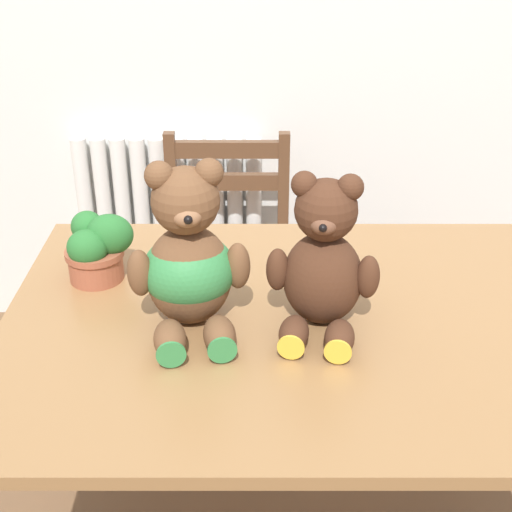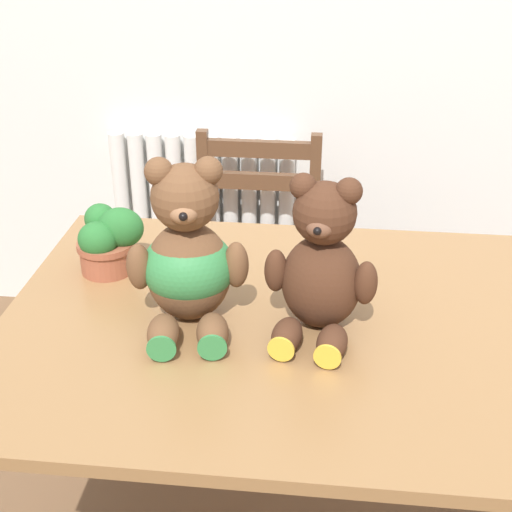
% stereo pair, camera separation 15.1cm
% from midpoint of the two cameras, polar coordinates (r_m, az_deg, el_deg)
% --- Properties ---
extents(radiator, '(0.73, 0.10, 0.80)m').
position_cam_midpoint_polar(radiator, '(2.88, -8.37, 1.05)').
color(radiator, white).
rests_on(radiator, ground_plane).
extents(dining_table, '(1.33, 0.98, 0.78)m').
position_cam_midpoint_polar(dining_table, '(1.68, 0.26, -7.80)').
color(dining_table, olive).
rests_on(dining_table, ground_plane).
extents(wooden_chair_behind, '(0.45, 0.41, 0.86)m').
position_cam_midpoint_polar(wooden_chair_behind, '(2.59, -4.10, 0.02)').
color(wooden_chair_behind, brown).
rests_on(wooden_chair_behind, ground_plane).
extents(teddy_bear_left, '(0.27, 0.29, 0.38)m').
position_cam_midpoint_polar(teddy_bear_left, '(1.54, -8.34, -0.59)').
color(teddy_bear_left, brown).
rests_on(teddy_bear_left, dining_table).
extents(teddy_bear_right, '(0.25, 0.26, 0.35)m').
position_cam_midpoint_polar(teddy_bear_right, '(1.52, 2.44, -0.64)').
color(teddy_bear_right, '#472819').
rests_on(teddy_bear_right, dining_table).
extents(potted_plant, '(0.17, 0.15, 0.17)m').
position_cam_midpoint_polar(potted_plant, '(1.79, -15.13, 0.56)').
color(potted_plant, '#9E5138').
rests_on(potted_plant, dining_table).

